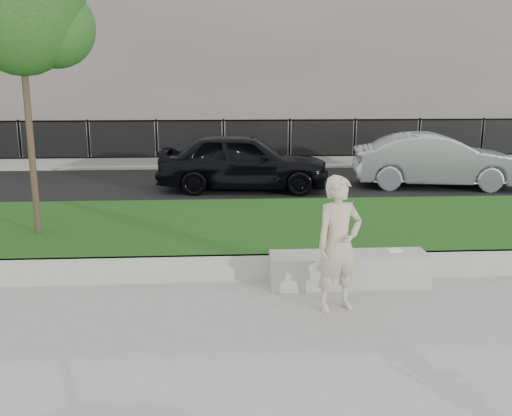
{
  "coord_description": "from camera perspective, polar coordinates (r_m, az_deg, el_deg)",
  "views": [
    {
      "loc": [
        -0.69,
        -6.92,
        2.92
      ],
      "look_at": [
        -0.19,
        1.2,
        1.07
      ],
      "focal_mm": 40.0,
      "sensor_mm": 36.0,
      "label": 1
    }
  ],
  "objects": [
    {
      "name": "ground",
      "position": [
        7.54,
        2.05,
        -9.95
      ],
      "size": [
        90.0,
        90.0,
        0.0
      ],
      "primitive_type": "plane",
      "color": "gray",
      "rests_on": "ground"
    },
    {
      "name": "grass_bank",
      "position": [
        10.31,
        0.44,
        -2.46
      ],
      "size": [
        34.0,
        4.0,
        0.4
      ],
      "primitive_type": "cube",
      "color": "#0D370E",
      "rests_on": "ground"
    },
    {
      "name": "grass_kerb",
      "position": [
        8.44,
        1.37,
        -5.97
      ],
      "size": [
        34.0,
        0.08,
        0.4
      ],
      "primitive_type": "cube",
      "color": "#9E9C93",
      "rests_on": "ground"
    },
    {
      "name": "street",
      "position": [
        15.7,
        -0.95,
        2.2
      ],
      "size": [
        34.0,
        7.0,
        0.04
      ],
      "primitive_type": "cube",
      "color": "black",
      "rests_on": "ground"
    },
    {
      "name": "far_pavement",
      "position": [
        20.14,
        -1.54,
        4.67
      ],
      "size": [
        34.0,
        3.0,
        0.12
      ],
      "primitive_type": "cube",
      "color": "gray",
      "rests_on": "ground"
    },
    {
      "name": "iron_fence",
      "position": [
        19.08,
        -1.44,
        5.68
      ],
      "size": [
        32.0,
        0.3,
        1.5
      ],
      "color": "slate",
      "rests_on": "far_pavement"
    },
    {
      "name": "building_facade",
      "position": [
        27.01,
        -2.16,
        17.25
      ],
      "size": [
        34.0,
        10.0,
        10.0
      ],
      "primitive_type": "cube",
      "color": "#656059",
      "rests_on": "ground"
    },
    {
      "name": "stone_bench",
      "position": [
        8.37,
        9.26,
        -6.06
      ],
      "size": [
        2.27,
        0.57,
        0.46
      ],
      "primitive_type": "cube",
      "color": "#9E9C93",
      "rests_on": "ground"
    },
    {
      "name": "man",
      "position": [
        7.3,
        8.27,
        -3.58
      ],
      "size": [
        0.74,
        0.6,
        1.75
      ],
      "primitive_type": "imported",
      "rotation": [
        0.0,
        0.0,
        0.33
      ],
      "color": "#C1B194",
      "rests_on": "ground"
    },
    {
      "name": "book",
      "position": [
        8.57,
        13.68,
        -4.12
      ],
      "size": [
        0.22,
        0.18,
        0.02
      ],
      "primitive_type": "cube",
      "rotation": [
        0.0,
        0.0,
        0.14
      ],
      "color": "white",
      "rests_on": "stone_bench"
    },
    {
      "name": "car_dark",
      "position": [
        14.97,
        -1.28,
        4.69
      ],
      "size": [
        4.58,
        2.16,
        1.52
      ],
      "primitive_type": "imported",
      "rotation": [
        0.0,
        0.0,
        1.49
      ],
      "color": "black",
      "rests_on": "street"
    },
    {
      "name": "car_silver",
      "position": [
        16.13,
        17.56,
        4.55
      ],
      "size": [
        4.54,
        2.15,
        1.44
      ],
      "primitive_type": "imported",
      "rotation": [
        0.0,
        0.0,
        1.42
      ],
      "color": "#95979D",
      "rests_on": "street"
    }
  ]
}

